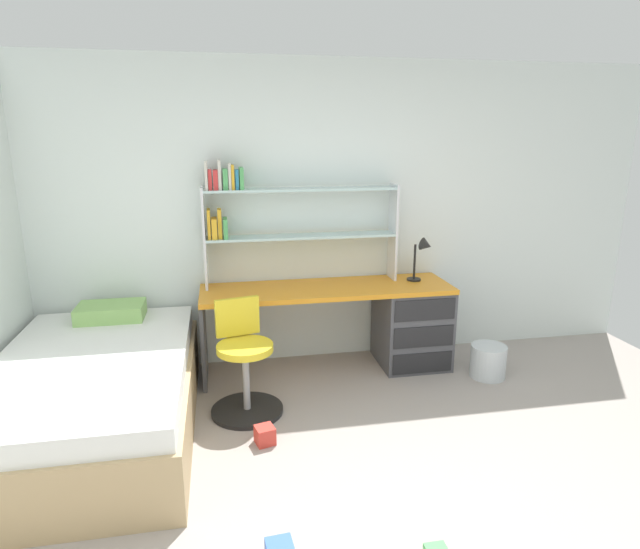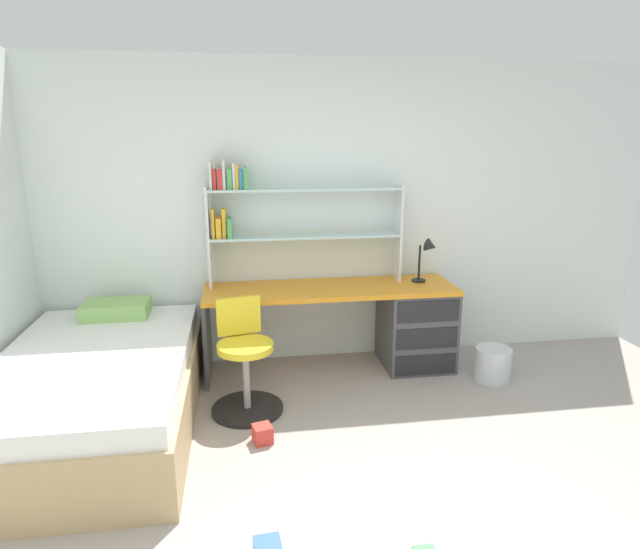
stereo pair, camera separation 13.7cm
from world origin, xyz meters
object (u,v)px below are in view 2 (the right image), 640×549
object	(u,v)px
swivel_chair	(245,368)
bed_platform	(96,392)
waste_bin	(493,364)
bookshelf_hutch	(280,213)
desk	(394,321)
toy_block_red_2	(263,434)
desk_lamp	(428,253)

from	to	relation	value
swivel_chair	bed_platform	distance (m)	1.01
waste_bin	bookshelf_hutch	bearing A→B (deg)	161.22
desk	waste_bin	xyz separation A→B (m)	(0.73, -0.39, -0.27)
bed_platform	waste_bin	bearing A→B (deg)	6.05
bookshelf_hutch	toy_block_red_2	world-z (taller)	bookshelf_hutch
desk	desk_lamp	distance (m)	0.64
swivel_chair	desk_lamp	bearing A→B (deg)	21.51
desk_lamp	swivel_chair	distance (m)	1.80
waste_bin	toy_block_red_2	distance (m)	2.02
desk_lamp	bed_platform	xyz separation A→B (m)	(-2.56, -0.74, -0.71)
bed_platform	desk_lamp	bearing A→B (deg)	16.13
desk	bookshelf_hutch	world-z (taller)	bookshelf_hutch
bookshelf_hutch	waste_bin	size ratio (longest dim) A/B	5.51
waste_bin	bed_platform	bearing A→B (deg)	-173.95
swivel_chair	toy_block_red_2	world-z (taller)	swivel_chair
swivel_chair	waste_bin	distance (m)	2.02
waste_bin	desk_lamp	bearing A→B (deg)	136.64
desk_lamp	bookshelf_hutch	bearing A→B (deg)	173.09
desk	desk_lamp	world-z (taller)	desk_lamp
bed_platform	desk	bearing A→B (deg)	17.35
swivel_chair	toy_block_red_2	bearing A→B (deg)	-77.94
desk	toy_block_red_2	size ratio (longest dim) A/B	17.64
desk	desk_lamp	size ratio (longest dim) A/B	5.41
swivel_chair	waste_bin	bearing A→B (deg)	5.53
bed_platform	waste_bin	world-z (taller)	bed_platform
swivel_chair	desk	bearing A→B (deg)	24.65
bookshelf_hutch	waste_bin	distance (m)	2.14
bookshelf_hutch	swivel_chair	distance (m)	1.31
bookshelf_hutch	waste_bin	xyz separation A→B (m)	(1.68, -0.57, -1.20)
desk	bed_platform	world-z (taller)	desk
desk_lamp	toy_block_red_2	xyz separation A→B (m)	(-1.46, -1.07, -0.93)
waste_bin	toy_block_red_2	world-z (taller)	waste_bin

